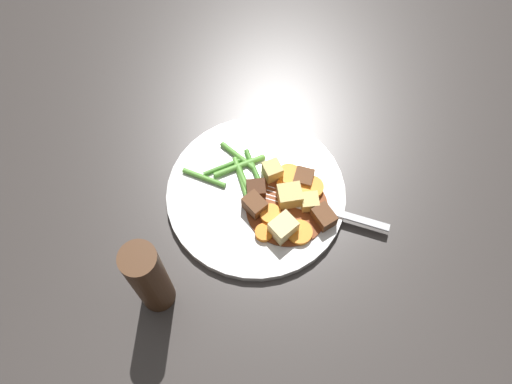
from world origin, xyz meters
TOP-DOWN VIEW (x-y plane):
  - ground_plane at (0.00, 0.00)m, footprint 3.00×3.00m
  - dinner_plate at (0.00, 0.00)m, footprint 0.25×0.25m
  - stew_sauce at (0.05, 0.01)m, footprint 0.11×0.11m
  - carrot_slice_0 at (0.04, -0.02)m, footprint 0.04×0.04m
  - carrot_slice_1 at (0.09, -0.01)m, footprint 0.05×0.05m
  - carrot_slice_2 at (0.02, 0.05)m, footprint 0.04×0.04m
  - carrot_slice_3 at (0.06, 0.05)m, footprint 0.04×0.04m
  - carrot_slice_4 at (0.05, -0.04)m, footprint 0.03×0.03m
  - carrot_slice_5 at (0.03, 0.03)m, footprint 0.04×0.04m
  - potato_chunk_0 at (0.07, 0.03)m, footprint 0.03×0.03m
  - potato_chunk_1 at (0.07, -0.02)m, footprint 0.03×0.04m
  - potato_chunk_2 at (0.04, 0.02)m, footprint 0.04×0.04m
  - potato_chunk_3 at (0.00, 0.03)m, footprint 0.03×0.03m
  - meat_chunk_0 at (0.00, 0.00)m, footprint 0.03×0.03m
  - meat_chunk_1 at (0.04, 0.06)m, footprint 0.03×0.03m
  - meat_chunk_2 at (0.02, -0.02)m, footprint 0.03×0.03m
  - meat_chunk_3 at (0.10, 0.03)m, footprint 0.04×0.03m
  - green_bean_0 at (-0.03, 0.03)m, footprint 0.05×0.03m
  - green_bean_1 at (-0.06, 0.03)m, footprint 0.06×0.01m
  - green_bean_2 at (-0.07, -0.03)m, footprint 0.06×0.03m
  - green_bean_3 at (-0.04, 0.01)m, footprint 0.04×0.07m
  - green_bean_4 at (-0.02, 0.00)m, footprint 0.05×0.03m
  - green_bean_5 at (-0.03, 0.00)m, footprint 0.07×0.05m
  - green_bean_6 at (-0.06, 0.00)m, footprint 0.03×0.06m
  - fork at (0.09, 0.04)m, footprint 0.17×0.08m
  - pepper_mill at (-0.00, -0.19)m, footprint 0.04×0.04m

SIDE VIEW (x-z plane):
  - ground_plane at x=0.00m, z-range 0.00..0.00m
  - dinner_plate at x=0.00m, z-range 0.00..0.01m
  - stew_sauce at x=0.05m, z-range 0.01..0.02m
  - fork at x=0.09m, z-range 0.01..0.02m
  - green_bean_6 at x=-0.06m, z-range 0.01..0.02m
  - green_bean_0 at x=-0.03m, z-range 0.01..0.02m
  - green_bean_2 at x=-0.07m, z-range 0.01..0.02m
  - green_bean_5 at x=-0.03m, z-range 0.01..0.02m
  - green_bean_1 at x=-0.06m, z-range 0.01..0.02m
  - carrot_slice_1 at x=0.09m, z-range 0.01..0.02m
  - green_bean_3 at x=-0.04m, z-range 0.01..0.02m
  - carrot_slice_5 at x=0.03m, z-range 0.01..0.02m
  - green_bean_4 at x=-0.02m, z-range 0.01..0.02m
  - carrot_slice_4 at x=0.05m, z-range 0.01..0.02m
  - carrot_slice_2 at x=0.02m, z-range 0.01..0.02m
  - carrot_slice_3 at x=0.06m, z-range 0.01..0.02m
  - carrot_slice_0 at x=0.04m, z-range 0.01..0.03m
  - meat_chunk_1 at x=0.04m, z-range 0.01..0.03m
  - meat_chunk_0 at x=0.00m, z-range 0.01..0.03m
  - meat_chunk_3 at x=0.10m, z-range 0.01..0.03m
  - potato_chunk_0 at x=0.07m, z-range 0.01..0.03m
  - meat_chunk_2 at x=0.02m, z-range 0.01..0.04m
  - potato_chunk_3 at x=0.00m, z-range 0.01..0.04m
  - potato_chunk_2 at x=0.04m, z-range 0.01..0.04m
  - potato_chunk_1 at x=0.07m, z-range 0.01..0.04m
  - pepper_mill at x=0.00m, z-range 0.00..0.15m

